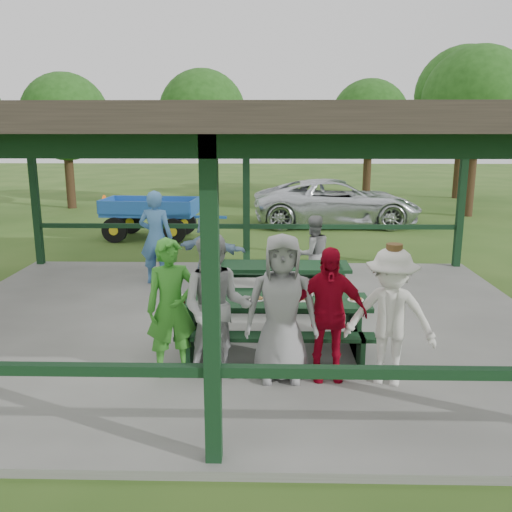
{
  "coord_description": "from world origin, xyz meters",
  "views": [
    {
      "loc": [
        0.5,
        -8.33,
        3.12
      ],
      "look_at": [
        0.31,
        -0.3,
        1.26
      ],
      "focal_mm": 38.0,
      "sensor_mm": 36.0,
      "label": 1
    }
  ],
  "objects_px": {
    "contestant_red": "(327,314)",
    "spectator_blue": "(156,237)",
    "contestant_green": "(172,308)",
    "contestant_grey_left": "(216,308)",
    "contestant_grey_mid": "(282,308)",
    "spectator_grey": "(313,254)",
    "pickup_truck": "(337,202)",
    "picnic_table_far": "(280,280)",
    "farm_trailer": "(151,217)",
    "contestant_white_fedora": "(390,317)",
    "spectator_lblue": "(209,252)",
    "picnic_table_near": "(275,319)"
  },
  "relations": [
    {
      "from": "contestant_grey_mid",
      "to": "contestant_white_fedora",
      "type": "height_order",
      "value": "contestant_grey_mid"
    },
    {
      "from": "contestant_white_fedora",
      "to": "pickup_truck",
      "type": "bearing_deg",
      "value": 104.1
    },
    {
      "from": "farm_trailer",
      "to": "contestant_white_fedora",
      "type": "bearing_deg",
      "value": -58.3
    },
    {
      "from": "contestant_red",
      "to": "pickup_truck",
      "type": "distance_m",
      "value": 11.96
    },
    {
      "from": "contestant_grey_left",
      "to": "spectator_grey",
      "type": "height_order",
      "value": "contestant_grey_left"
    },
    {
      "from": "spectator_blue",
      "to": "spectator_grey",
      "type": "distance_m",
      "value": 3.15
    },
    {
      "from": "contestant_green",
      "to": "contestant_grey_left",
      "type": "height_order",
      "value": "contestant_grey_left"
    },
    {
      "from": "picnic_table_far",
      "to": "pickup_truck",
      "type": "bearing_deg",
      "value": 77.02
    },
    {
      "from": "spectator_blue",
      "to": "contestant_green",
      "type": "bearing_deg",
      "value": 111.84
    },
    {
      "from": "contestant_green",
      "to": "spectator_grey",
      "type": "xyz_separation_m",
      "value": [
        2.04,
        3.64,
        -0.14
      ]
    },
    {
      "from": "spectator_blue",
      "to": "contestant_red",
      "type": "bearing_deg",
      "value": 132.71
    },
    {
      "from": "spectator_grey",
      "to": "contestant_grey_mid",
      "type": "bearing_deg",
      "value": 57.18
    },
    {
      "from": "farm_trailer",
      "to": "picnic_table_far",
      "type": "bearing_deg",
      "value": -56.46
    },
    {
      "from": "picnic_table_far",
      "to": "contestant_white_fedora",
      "type": "relative_size",
      "value": 1.37
    },
    {
      "from": "contestant_grey_mid",
      "to": "spectator_blue",
      "type": "height_order",
      "value": "spectator_blue"
    },
    {
      "from": "contestant_green",
      "to": "spectator_grey",
      "type": "height_order",
      "value": "contestant_green"
    },
    {
      "from": "spectator_blue",
      "to": "spectator_grey",
      "type": "xyz_separation_m",
      "value": [
        3.09,
        -0.55,
        -0.2
      ]
    },
    {
      "from": "spectator_lblue",
      "to": "spectator_blue",
      "type": "height_order",
      "value": "spectator_blue"
    },
    {
      "from": "picnic_table_far",
      "to": "contestant_grey_mid",
      "type": "bearing_deg",
      "value": -90.95
    },
    {
      "from": "contestant_green",
      "to": "contestant_white_fedora",
      "type": "xyz_separation_m",
      "value": [
        2.67,
        -0.19,
        -0.03
      ]
    },
    {
      "from": "contestant_grey_left",
      "to": "spectator_grey",
      "type": "xyz_separation_m",
      "value": [
        1.48,
        3.75,
        -0.17
      ]
    },
    {
      "from": "picnic_table_far",
      "to": "contestant_white_fedora",
      "type": "xyz_separation_m",
      "value": [
        1.26,
        -2.95,
        0.38
      ]
    },
    {
      "from": "farm_trailer",
      "to": "contestant_red",
      "type": "bearing_deg",
      "value": -61.64
    },
    {
      "from": "spectator_blue",
      "to": "farm_trailer",
      "type": "height_order",
      "value": "spectator_blue"
    },
    {
      "from": "spectator_grey",
      "to": "spectator_lblue",
      "type": "bearing_deg",
      "value": -23.55
    },
    {
      "from": "pickup_truck",
      "to": "contestant_grey_left",
      "type": "bearing_deg",
      "value": 165.04
    },
    {
      "from": "contestant_grey_left",
      "to": "contestant_white_fedora",
      "type": "xyz_separation_m",
      "value": [
        2.1,
        -0.09,
        -0.07
      ]
    },
    {
      "from": "contestant_grey_left",
      "to": "contestant_grey_mid",
      "type": "bearing_deg",
      "value": 2.3
    },
    {
      "from": "contestant_grey_mid",
      "to": "spectator_grey",
      "type": "xyz_separation_m",
      "value": [
        0.68,
        3.74,
        -0.18
      ]
    },
    {
      "from": "contestant_grey_left",
      "to": "contestant_red",
      "type": "relative_size",
      "value": 1.09
    },
    {
      "from": "picnic_table_near",
      "to": "spectator_blue",
      "type": "relative_size",
      "value": 1.38
    },
    {
      "from": "contestant_grey_mid",
      "to": "picnic_table_near",
      "type": "bearing_deg",
      "value": 93.81
    },
    {
      "from": "spectator_lblue",
      "to": "spectator_blue",
      "type": "relative_size",
      "value": 0.81
    },
    {
      "from": "picnic_table_far",
      "to": "contestant_grey_mid",
      "type": "distance_m",
      "value": 2.89
    },
    {
      "from": "spectator_lblue",
      "to": "contestant_grey_left",
      "type": "bearing_deg",
      "value": 120.71
    },
    {
      "from": "picnic_table_far",
      "to": "contestant_grey_left",
      "type": "height_order",
      "value": "contestant_grey_left"
    },
    {
      "from": "contestant_green",
      "to": "contestant_red",
      "type": "bearing_deg",
      "value": -21.48
    },
    {
      "from": "picnic_table_far",
      "to": "contestant_red",
      "type": "bearing_deg",
      "value": -79.68
    },
    {
      "from": "spectator_blue",
      "to": "picnic_table_far",
      "type": "bearing_deg",
      "value": 157.54
    },
    {
      "from": "contestant_grey_left",
      "to": "spectator_blue",
      "type": "height_order",
      "value": "spectator_blue"
    },
    {
      "from": "contestant_grey_mid",
      "to": "pickup_truck",
      "type": "height_order",
      "value": "contestant_grey_mid"
    },
    {
      "from": "spectator_lblue",
      "to": "contestant_white_fedora",
      "type": "bearing_deg",
      "value": 147.12
    },
    {
      "from": "pickup_truck",
      "to": "picnic_table_near",
      "type": "bearing_deg",
      "value": 167.6
    },
    {
      "from": "contestant_grey_mid",
      "to": "contestant_grey_left",
      "type": "bearing_deg",
      "value": 179.6
    },
    {
      "from": "picnic_table_near",
      "to": "spectator_lblue",
      "type": "bearing_deg",
      "value": 112.81
    },
    {
      "from": "spectator_lblue",
      "to": "pickup_truck",
      "type": "relative_size",
      "value": 0.27
    },
    {
      "from": "contestant_red",
      "to": "spectator_blue",
      "type": "xyz_separation_m",
      "value": [
        -2.97,
        4.26,
        0.1
      ]
    },
    {
      "from": "contestant_green",
      "to": "picnic_table_far",
      "type": "bearing_deg",
      "value": 43.45
    },
    {
      "from": "spectator_lblue",
      "to": "farm_trailer",
      "type": "relative_size",
      "value": 0.42
    },
    {
      "from": "pickup_truck",
      "to": "farm_trailer",
      "type": "distance_m",
      "value": 6.27
    }
  ]
}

